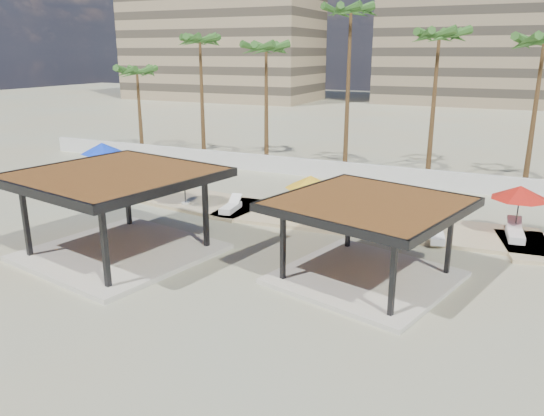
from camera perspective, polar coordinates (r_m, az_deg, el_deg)
The scene contains 20 objects.
ground at distance 21.41m, azimuth 0.03°, elevation -6.50°, with size 200.00×200.00×0.00m, color tan.
promenade at distance 27.57m, azimuth 10.63°, elevation -1.33°, with size 44.45×7.97×0.24m.
boundary_wall at distance 35.72m, azimuth 11.04°, elevation 3.62°, with size 56.00×0.30×1.20m, color silver.
building_west at distance 99.77m, azimuth -5.54°, elevation 20.36°, with size 34.00×16.00×32.40m.
building_mid at distance 96.12m, azimuth 23.86°, elevation 18.67°, with size 38.00×16.00×30.40m.
pavilion_central at distance 20.02m, azimuth 10.26°, elevation -2.67°, with size 7.60×7.60×3.15m.
pavilion_west at distance 23.02m, azimuth -16.35°, elevation 0.21°, with size 8.42×8.42×3.64m.
umbrella_a at distance 36.46m, azimuth -17.81°, elevation 6.15°, with size 3.02×3.02×2.49m.
umbrella_b at distance 26.41m, azimuth 4.17°, elevation 2.82°, with size 3.34×3.34×2.28m.
umbrella_c at distance 26.77m, azimuth 25.14°, elevation 1.50°, with size 3.41×3.41×2.30m.
umbrella_f at distance 29.45m, azimuth -9.46°, elevation 4.20°, with size 2.89×2.89×2.36m.
lounger_a at distance 28.45m, azimuth -4.45°, elevation 0.08°, with size 0.83×1.96×0.72m.
lounger_b at distance 26.64m, azimuth 24.67°, elevation -2.53°, with size 0.89×2.12×0.78m.
lounger_c at distance 25.16m, azimuth 17.29°, elevation -2.85°, with size 0.99×1.95×0.71m.
palm_a at distance 46.61m, azimuth -14.32°, elevation 13.79°, with size 3.00×3.00×7.65m.
palm_b at distance 43.39m, azimuth -7.75°, elevation 16.98°, with size 3.00×3.00×10.06m.
palm_c at distance 39.92m, azimuth -0.64°, elevation 16.37°, with size 3.00×3.00×9.46m.
palm_d at distance 38.53m, azimuth 8.46°, elevation 19.56°, with size 3.00×3.00×11.89m.
palm_e at distance 36.64m, azimuth 17.51°, elevation 16.72°, with size 3.00×3.00×10.20m.
palm_f at distance 36.45m, azimuth 27.18°, elevation 15.11°, with size 3.00×3.00×9.78m.
Camera 1 is at (8.38, -17.84, 8.35)m, focal length 35.00 mm.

